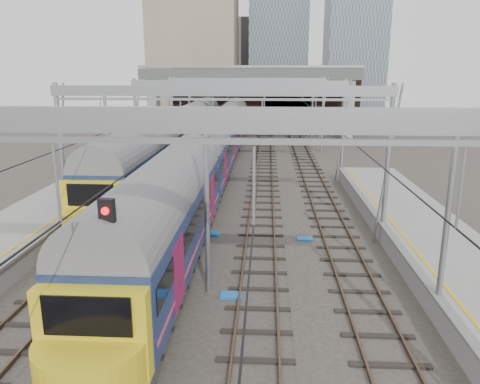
# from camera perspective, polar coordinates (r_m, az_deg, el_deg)

# --- Properties ---
(ground) EXTENTS (160.00, 160.00, 0.00)m
(ground) POSITION_cam_1_polar(r_m,az_deg,el_deg) (17.38, -4.70, -14.89)
(ground) COLOR #38332D
(ground) RESTS_ON ground
(tracks) EXTENTS (14.40, 80.00, 0.22)m
(tracks) POSITION_cam_1_polar(r_m,az_deg,el_deg) (31.24, -0.95, -1.29)
(tracks) COLOR #4C3828
(tracks) RESTS_ON ground
(overhead_line) EXTENTS (16.80, 80.00, 8.00)m
(overhead_line) POSITION_cam_1_polar(r_m,az_deg,el_deg) (36.59, -0.23, 11.44)
(overhead_line) COLOR gray
(overhead_line) RESTS_ON ground
(retaining_wall) EXTENTS (28.00, 2.75, 9.00)m
(retaining_wall) POSITION_cam_1_polar(r_m,az_deg,el_deg) (67.05, 2.61, 10.89)
(retaining_wall) COLOR black
(retaining_wall) RESTS_ON ground
(overbridge) EXTENTS (28.00, 3.00, 9.25)m
(overbridge) POSITION_cam_1_polar(r_m,az_deg,el_deg) (61.04, 1.22, 13.31)
(overbridge) COLOR gray
(overbridge) RESTS_ON ground
(city_skyline) EXTENTS (37.50, 27.50, 60.00)m
(city_skyline) POSITION_cam_1_polar(r_m,az_deg,el_deg) (85.90, 3.83, 20.18)
(city_skyline) COLOR tan
(city_skyline) RESTS_ON ground
(train_main) EXTENTS (2.96, 68.48, 5.04)m
(train_main) POSITION_cam_1_polar(r_m,az_deg,el_deg) (44.71, -2.20, 6.86)
(train_main) COLOR black
(train_main) RESTS_ON ground
(train_second) EXTENTS (3.04, 52.65, 5.15)m
(train_second) POSITION_cam_1_polar(r_m,az_deg,el_deg) (48.22, -6.63, 7.38)
(train_second) COLOR black
(train_second) RESTS_ON ground
(signal_near_left) EXTENTS (0.33, 0.45, 4.49)m
(signal_near_left) POSITION_cam_1_polar(r_m,az_deg,el_deg) (16.19, -12.60, -6.29)
(signal_near_left) COLOR black
(signal_near_left) RESTS_ON ground
(signal_near_centre) EXTENTS (0.41, 0.49, 5.53)m
(signal_near_centre) POSITION_cam_1_polar(r_m,az_deg,el_deg) (12.56, -15.18, -9.92)
(signal_near_centre) COLOR black
(signal_near_centre) RESTS_ON ground
(equip_cover_a) EXTENTS (0.85, 0.61, 0.10)m
(equip_cover_a) POSITION_cam_1_polar(r_m,az_deg,el_deg) (18.65, -1.08, -12.49)
(equip_cover_a) COLOR blue
(equip_cover_a) RESTS_ON ground
(equip_cover_b) EXTENTS (0.94, 0.75, 0.10)m
(equip_cover_b) POSITION_cam_1_polar(r_m,az_deg,el_deg) (25.27, -3.47, -5.11)
(equip_cover_b) COLOR blue
(equip_cover_b) RESTS_ON ground
(equip_cover_c) EXTENTS (0.81, 0.57, 0.09)m
(equip_cover_c) POSITION_cam_1_polar(r_m,az_deg,el_deg) (24.73, 7.93, -5.67)
(equip_cover_c) COLOR blue
(equip_cover_c) RESTS_ON ground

